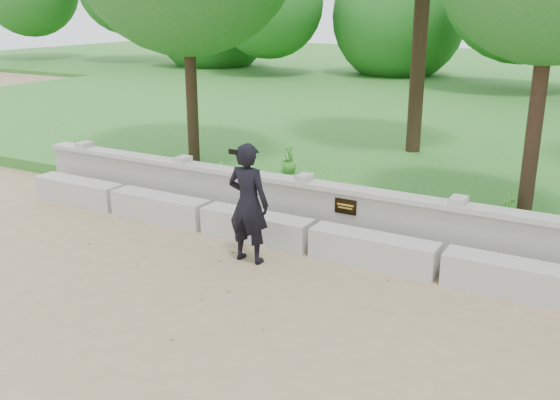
{
  "coord_description": "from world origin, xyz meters",
  "views": [
    {
      "loc": [
        4.02,
        -6.09,
        3.64
      ],
      "look_at": [
        -0.2,
        1.28,
        0.97
      ],
      "focal_mm": 40.0,
      "sensor_mm": 36.0,
      "label": 1
    }
  ],
  "objects": [
    {
      "name": "lawn",
      "position": [
        0.0,
        14.0,
        0.12
      ],
      "size": [
        40.0,
        22.0,
        0.25
      ],
      "primitive_type": "cube",
      "color": "#1E5C1B",
      "rests_on": "ground"
    },
    {
      "name": "parapet_wall",
      "position": [
        0.0,
        2.6,
        0.46
      ],
      "size": [
        12.5,
        0.35,
        0.9
      ],
      "color": "#9D9B95",
      "rests_on": "ground"
    },
    {
      "name": "shrub_d",
      "position": [
        -2.14,
        5.04,
        0.56
      ],
      "size": [
        0.46,
        0.46,
        0.62
      ],
      "primitive_type": "imported",
      "rotation": [
        0.0,
        0.0,
        5.59
      ],
      "color": "#439031",
      "rests_on": "lawn"
    },
    {
      "name": "ground",
      "position": [
        0.0,
        0.0,
        0.0
      ],
      "size": [
        80.0,
        80.0,
        0.0
      ],
      "primitive_type": "plane",
      "color": "#977E5C",
      "rests_on": "ground"
    },
    {
      "name": "concrete_bench",
      "position": [
        0.0,
        1.9,
        0.22
      ],
      "size": [
        11.9,
        0.45,
        0.45
      ],
      "color": "#A7A59E",
      "rests_on": "ground"
    },
    {
      "name": "shrub_a",
      "position": [
        -2.68,
        3.3,
        0.52
      ],
      "size": [
        0.32,
        0.26,
        0.54
      ],
      "primitive_type": "imported",
      "rotation": [
        0.0,
        0.0,
        0.27
      ],
      "color": "#439031",
      "rests_on": "lawn"
    },
    {
      "name": "shrub_b",
      "position": [
        2.48,
        3.74,
        0.54
      ],
      "size": [
        0.3,
        0.35,
        0.58
      ],
      "primitive_type": "imported",
      "rotation": [
        0.0,
        0.0,
        1.72
      ],
      "color": "#439031",
      "rests_on": "lawn"
    },
    {
      "name": "man_main",
      "position": [
        -0.65,
        1.13,
        0.89
      ],
      "size": [
        0.65,
        0.58,
        1.79
      ],
      "color": "black",
      "rests_on": "ground"
    }
  ]
}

